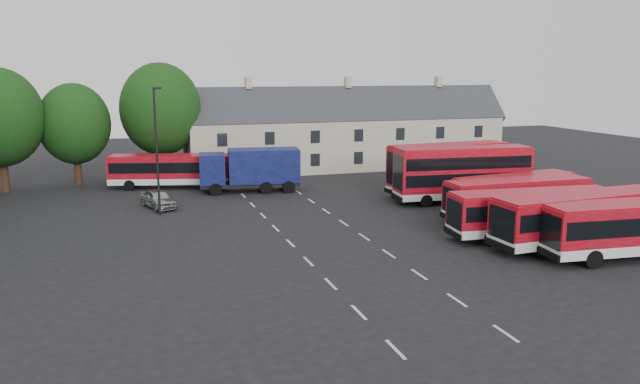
{
  "coord_description": "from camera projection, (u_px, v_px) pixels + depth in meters",
  "views": [
    {
      "loc": [
        -9.7,
        -34.81,
        10.75
      ],
      "look_at": [
        3.49,
        6.82,
        2.2
      ],
      "focal_mm": 35.0,
      "sensor_mm": 36.0,
      "label": 1
    }
  ],
  "objects": [
    {
      "name": "bus_row_a",
      "position": [
        639.0,
        224.0,
        35.97
      ],
      "size": [
        11.94,
        3.64,
        3.33
      ],
      "rotation": [
        0.0,
        0.0,
        -0.08
      ],
      "color": "silver",
      "rests_on": "ground"
    },
    {
      "name": "bus_row_d",
      "position": [
        518.0,
        196.0,
        44.8
      ],
      "size": [
        10.9,
        2.59,
        3.08
      ],
      "rotation": [
        0.0,
        0.0,
        -0.01
      ],
      "color": "silver",
      "rests_on": "ground"
    },
    {
      "name": "lane_markings",
      "position": [
        328.0,
        240.0,
        40.11
      ],
      "size": [
        5.15,
        33.8,
        0.01
      ],
      "color": "beige",
      "rests_on": "ground"
    },
    {
      "name": "bus_dd_south",
      "position": [
        463.0,
        171.0,
        51.12
      ],
      "size": [
        11.41,
        3.58,
        4.6
      ],
      "rotation": [
        0.0,
        0.0,
        -0.09
      ],
      "color": "silver",
      "rests_on": "ground"
    },
    {
      "name": "bus_row_e",
      "position": [
        515.0,
        190.0,
        47.57
      ],
      "size": [
        10.53,
        3.76,
        2.91
      ],
      "rotation": [
        0.0,
        0.0,
        0.14
      ],
      "color": "silver",
      "rests_on": "ground"
    },
    {
      "name": "ground",
      "position": [
        299.0,
        252.0,
        37.5
      ],
      "size": [
        140.0,
        140.0,
        0.0
      ],
      "primitive_type": "plane",
      "color": "black",
      "rests_on": "ground"
    },
    {
      "name": "bus_row_b",
      "position": [
        582.0,
        215.0,
        38.18
      ],
      "size": [
        12.01,
        3.44,
        3.35
      ],
      "rotation": [
        0.0,
        0.0,
        0.06
      ],
      "color": "silver",
      "rests_on": "ground"
    },
    {
      "name": "bus_row_c",
      "position": [
        533.0,
        210.0,
        40.27
      ],
      "size": [
        11.21,
        3.47,
        3.12
      ],
      "rotation": [
        0.0,
        0.0,
        -0.09
      ],
      "color": "silver",
      "rests_on": "ground"
    },
    {
      "name": "bus_north",
      "position": [
        170.0,
        168.0,
        57.48
      ],
      "size": [
        11.25,
        5.13,
        3.1
      ],
      "rotation": [
        0.0,
        0.0,
        -0.25
      ],
      "color": "silver",
      "rests_on": "ground"
    },
    {
      "name": "terrace_houses",
      "position": [
        347.0,
        133.0,
        68.97
      ],
      "size": [
        35.7,
        7.13,
        10.06
      ],
      "color": "beige",
      "rests_on": "ground"
    },
    {
      "name": "box_truck",
      "position": [
        251.0,
        168.0,
        55.69
      ],
      "size": [
        9.06,
        3.8,
        3.85
      ],
      "rotation": [
        0.0,
        0.0,
        -0.12
      ],
      "color": "black",
      "rests_on": "ground"
    },
    {
      "name": "bus_dd_north",
      "position": [
        449.0,
        166.0,
        54.14
      ],
      "size": [
        11.16,
        3.38,
        4.51
      ],
      "rotation": [
        0.0,
        0.0,
        0.08
      ],
      "color": "silver",
      "rests_on": "ground"
    },
    {
      "name": "silver_car",
      "position": [
        158.0,
        199.0,
        49.37
      ],
      "size": [
        3.0,
        4.59,
        1.45
      ],
      "primitive_type": "imported",
      "rotation": [
        0.0,
        0.0,
        0.33
      ],
      "color": "#A7AAAE",
      "rests_on": "ground"
    },
    {
      "name": "lamppost",
      "position": [
        157.0,
        148.0,
        46.07
      ],
      "size": [
        0.66,
        0.38,
        9.55
      ],
      "rotation": [
        0.0,
        0.0,
        -0.27
      ],
      "color": "black",
      "rests_on": "ground"
    }
  ]
}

